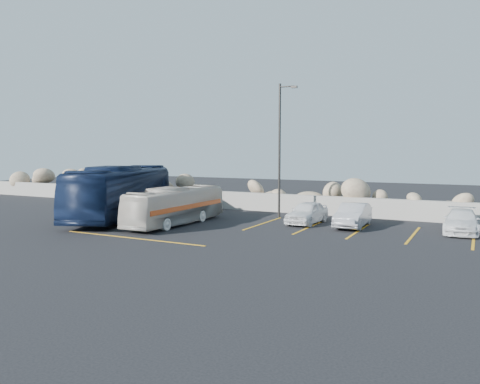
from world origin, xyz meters
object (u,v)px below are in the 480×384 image
at_px(lamppost, 280,147).
at_px(car_c, 461,221).
at_px(car_b, 353,215).
at_px(tour_coach, 122,192).
at_px(car_a, 307,212).
at_px(vintage_bus, 176,206).

xyz_separation_m(lamppost, car_c, (9.96, -0.69, -3.73)).
height_order(car_b, car_c, car_b).
bearing_deg(car_c, lamppost, 174.61).
height_order(lamppost, car_c, lamppost).
bearing_deg(tour_coach, car_c, -9.18).
bearing_deg(car_c, car_b, -173.92).
distance_m(lamppost, car_a, 4.50).
bearing_deg(car_b, lamppost, 162.79).
bearing_deg(car_c, vintage_bus, -164.46).
bearing_deg(lamppost, car_b, -16.12).
height_order(tour_coach, car_c, tour_coach).
distance_m(tour_coach, car_c, 18.94).
distance_m(lamppost, vintage_bus, 7.23).
xyz_separation_m(lamppost, tour_coach, (-8.63, -4.18, -2.73)).
xyz_separation_m(vintage_bus, tour_coach, (-4.52, 0.80, 0.54)).
xyz_separation_m(tour_coach, car_c, (18.59, 3.48, -1.00)).
bearing_deg(vintage_bus, car_c, 17.00).
distance_m(vintage_bus, car_c, 14.71).
relative_size(car_b, car_c, 0.97).
distance_m(lamppost, car_b, 6.17).
bearing_deg(tour_coach, lamppost, 6.04).
bearing_deg(vintage_bus, car_b, 22.17).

